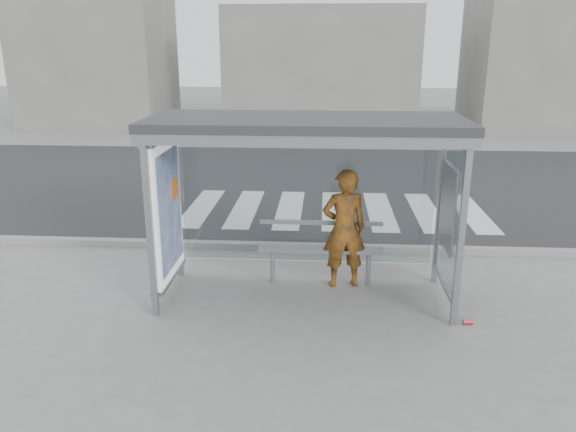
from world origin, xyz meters
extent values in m
plane|color=slate|center=(0.00, 0.00, 0.00)|extent=(80.00, 80.00, 0.00)
cube|color=#252628|center=(0.00, 7.00, 0.00)|extent=(30.00, 10.00, 0.01)
cube|color=gray|center=(0.00, 1.95, 0.06)|extent=(30.00, 0.18, 0.12)
cube|color=silver|center=(-2.50, 4.50, 0.00)|extent=(0.55, 3.00, 0.00)
cube|color=silver|center=(-1.50, 4.50, 0.00)|extent=(0.55, 3.00, 0.00)
cube|color=silver|center=(-0.50, 4.50, 0.00)|extent=(0.55, 3.00, 0.00)
cube|color=silver|center=(0.50, 4.50, 0.00)|extent=(0.55, 3.00, 0.00)
cube|color=silver|center=(1.50, 4.50, 0.00)|extent=(0.55, 3.00, 0.00)
cube|color=silver|center=(2.50, 4.50, 0.00)|extent=(0.55, 3.00, 0.00)
cube|color=silver|center=(3.50, 4.50, 0.00)|extent=(0.55, 3.00, 0.00)
cube|color=gray|center=(-2.00, -0.70, 1.25)|extent=(0.08, 0.08, 2.50)
cube|color=gray|center=(2.00, -0.70, 1.25)|extent=(0.08, 0.08, 2.50)
cube|color=gray|center=(-2.00, 0.70, 1.25)|extent=(0.08, 0.08, 2.50)
cube|color=gray|center=(2.00, 0.70, 1.25)|extent=(0.08, 0.08, 2.50)
cube|color=#2D2D30|center=(0.00, 0.00, 2.56)|extent=(4.25, 1.65, 0.12)
cube|color=gray|center=(0.00, -0.76, 2.45)|extent=(4.25, 0.06, 0.18)
cube|color=white|center=(0.00, 0.70, 1.30)|extent=(3.80, 0.02, 2.00)
cube|color=white|center=(-2.00, 0.00, 1.30)|extent=(0.15, 1.25, 2.00)
cube|color=#2C51A0|center=(-1.92, 0.00, 1.30)|extent=(0.01, 1.10, 1.70)
cylinder|color=orange|center=(-1.91, 0.25, 1.55)|extent=(0.02, 0.32, 0.32)
cube|color=white|center=(2.00, 0.00, 1.30)|extent=(0.03, 1.25, 2.00)
cube|color=beige|center=(1.97, 0.05, 1.40)|extent=(0.03, 0.86, 1.16)
cube|color=slate|center=(-10.00, 18.00, 3.00)|extent=(6.00, 5.00, 6.00)
cube|color=slate|center=(0.00, 18.00, 2.50)|extent=(8.00, 5.00, 5.00)
cube|color=slate|center=(9.00, 18.00, 3.50)|extent=(5.00, 5.00, 7.00)
imported|color=orange|center=(0.57, 0.47, 0.91)|extent=(0.74, 0.56, 1.83)
cube|color=gray|center=(0.22, 0.47, 0.58)|extent=(1.88, 0.23, 0.05)
cylinder|color=gray|center=(-0.51, 0.47, 0.27)|extent=(0.07, 0.07, 0.55)
cylinder|color=gray|center=(0.96, 0.47, 0.27)|extent=(0.07, 0.07, 0.55)
cube|color=gray|center=(0.22, 0.66, 0.94)|extent=(1.88, 0.04, 0.06)
cylinder|color=#E44352|center=(2.20, -0.68, 0.03)|extent=(0.13, 0.07, 0.07)
camera|label=1|loc=(0.27, -7.50, 3.58)|focal=35.00mm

